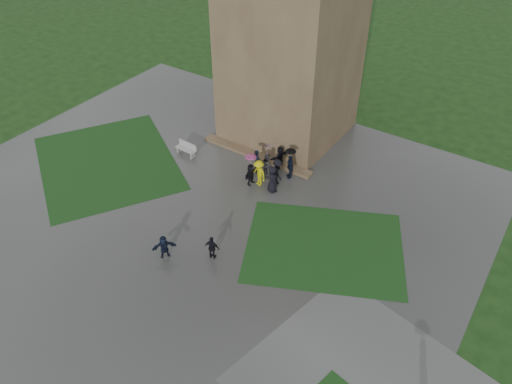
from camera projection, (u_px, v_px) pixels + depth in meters
The scene contains 10 objects.
ground at pixel (157, 240), 29.50m from camera, with size 120.00×120.00×0.00m, color black.
plaza at pixel (179, 222), 30.80m from camera, with size 34.00×34.00×0.02m, color #373734.
lawn_inset_left at pixel (107, 162), 35.81m from camera, with size 11.00×9.00×0.01m, color #123311.
lawn_inset_right at pixel (324, 247), 29.03m from camera, with size 9.00×7.00×0.01m, color #123311.
tower at pixel (293, 16), 33.74m from camera, with size 8.00×8.00×18.00m, color brown.
tower_plinth at pixel (256, 155), 36.34m from camera, with size 9.00×0.80×0.22m, color brown.
bench at pixel (186, 149), 36.33m from camera, with size 1.69×0.61×0.97m.
visitor_cluster at pixel (270, 167), 33.57m from camera, with size 3.14×4.27×2.55m.
pedestrian_mid at pixel (164, 247), 28.01m from camera, with size 1.36×0.49×1.47m, color black.
pedestrian_near at pixel (212, 248), 27.89m from camera, with size 0.90×0.51×1.53m, color black.
Camera 1 is at (16.79, -14.54, 20.48)m, focal length 35.00 mm.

